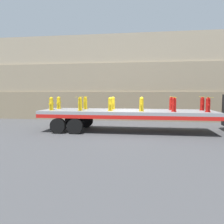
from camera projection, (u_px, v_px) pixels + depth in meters
name	position (u px, v px, depth m)	size (l,w,h in m)	color
ground_plane	(126.00, 131.00, 12.63)	(120.00, 120.00, 0.00)	#474749
rock_cliff	(132.00, 78.00, 18.58)	(60.00, 3.30, 6.88)	#84755B
flatbed_trailer	(118.00, 114.00, 12.60)	(9.77, 2.62, 1.23)	gray
fire_hydrant_yellow_near_0	(51.00, 104.00, 12.54)	(0.29, 0.51, 0.76)	gold
fire_hydrant_yellow_far_0	(59.00, 103.00, 13.63)	(0.29, 0.51, 0.76)	gold
fire_hydrant_yellow_near_1	(80.00, 104.00, 12.30)	(0.29, 0.51, 0.76)	gold
fire_hydrant_yellow_far_1	(85.00, 103.00, 13.39)	(0.29, 0.51, 0.76)	gold
fire_hydrant_yellow_near_2	(110.00, 104.00, 12.06)	(0.29, 0.51, 0.76)	gold
fire_hydrant_yellow_far_2	(113.00, 103.00, 13.15)	(0.29, 0.51, 0.76)	gold
fire_hydrant_yellow_near_3	(141.00, 104.00, 11.82)	(0.29, 0.51, 0.76)	gold
fire_hydrant_yellow_far_3	(142.00, 103.00, 12.91)	(0.29, 0.51, 0.76)	gold
fire_hydrant_red_near_4	(174.00, 105.00, 11.58)	(0.29, 0.51, 0.76)	red
fire_hydrant_red_far_4	(171.00, 104.00, 12.67)	(0.29, 0.51, 0.76)	red
fire_hydrant_red_near_5	(208.00, 105.00, 11.33)	(0.29, 0.51, 0.76)	red
fire_hydrant_red_far_5	(202.00, 104.00, 12.43)	(0.29, 0.51, 0.76)	red
cargo_strap_rear	(83.00, 97.00, 12.81)	(0.05, 2.72, 0.01)	yellow
cargo_strap_middle	(173.00, 97.00, 12.09)	(0.05, 2.72, 0.01)	yellow
cargo_strap_front	(205.00, 97.00, 11.84)	(0.05, 2.72, 0.01)	yellow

